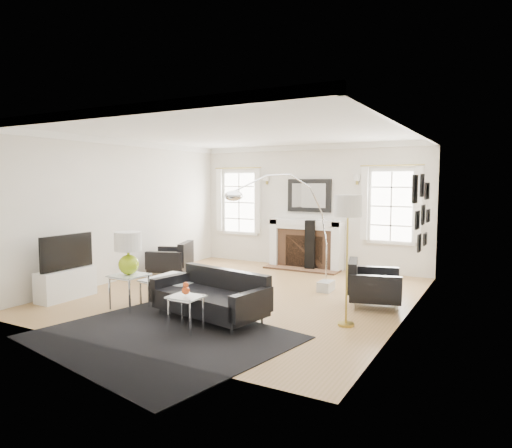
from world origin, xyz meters
The scene contains 25 objects.
floor centered at (0.00, 0.00, 0.00)m, with size 6.00×6.00×0.00m, color olive.
back_wall centered at (0.00, 3.00, 1.40)m, with size 5.50×0.04×2.80m, color beige.
front_wall centered at (0.00, -3.00, 1.40)m, with size 5.50×0.04×2.80m, color beige.
left_wall centered at (-2.75, 0.00, 1.40)m, with size 0.04×6.00×2.80m, color beige.
right_wall centered at (2.75, 0.00, 1.40)m, with size 0.04×6.00×2.80m, color beige.
ceiling centered at (0.00, 0.00, 2.80)m, with size 5.50×6.00×0.02m, color white.
crown_molding centered at (0.00, 0.00, 2.74)m, with size 5.50×6.00×0.12m, color white.
fireplace centered at (0.00, 2.79, 0.54)m, with size 1.70×0.69×1.11m.
mantel_mirror centered at (0.00, 2.95, 1.65)m, with size 1.05×0.07×0.75m.
window_left centered at (-1.85, 2.95, 1.46)m, with size 1.24×0.15×1.62m.
window_right centered at (1.85, 2.95, 1.46)m, with size 1.24×0.15×1.62m.
gallery_wall centered at (2.72, 1.30, 1.53)m, with size 0.04×1.73×1.29m.
tv_unit centered at (-2.44, -1.70, 0.33)m, with size 0.35×1.00×1.09m.
area_rug centered at (0.23, -2.42, 0.01)m, with size 3.00×2.50×0.01m, color black.
sofa centered at (0.33, -1.43, 0.31)m, with size 1.83×1.09×0.56m.
armchair_left centered at (-2.10, 0.66, 0.33)m, with size 1.03×1.09×0.59m.
armchair_right centered at (2.14, 0.35, 0.33)m, with size 0.98×1.05×0.59m.
coffee_table centered at (-0.70, -0.96, 0.37)m, with size 0.89×0.89×0.40m.
side_table_left centered at (-1.07, -1.65, 0.43)m, with size 0.49×0.49×0.54m.
nesting_table centered at (0.36, -2.07, 0.36)m, with size 0.43×0.36×0.47m.
gourd_lamp centered at (-1.07, -1.65, 0.92)m, with size 0.41×0.41×0.66m.
orange_vase centered at (0.36, -2.07, 0.57)m, with size 0.11×0.11×0.17m.
arc_floor_lamp centered at (0.54, 0.38, 1.18)m, with size 1.54×1.42×2.18m.
stick_floor_lamp centered at (2.11, -0.81, 1.55)m, with size 0.36×0.36×1.79m.
speaker_tower centered at (0.17, 2.65, 0.56)m, with size 0.22×0.22×1.11m, color black.
Camera 1 is at (3.99, -6.73, 1.96)m, focal length 32.00 mm.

